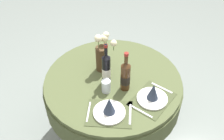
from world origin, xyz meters
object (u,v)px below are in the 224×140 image
object	(u,v)px
place_setting_left	(109,109)
tumbler_near_right	(106,86)
place_setting_right	(153,95)
wine_bottle_left	(106,69)
flower_vase	(102,53)
wine_bottle_centre	(125,76)
dining_table	(113,92)

from	to	relation	value
place_setting_left	tumbler_near_right	distance (m)	0.23
place_setting_right	wine_bottle_left	bearing A→B (deg)	134.21
wine_bottle_left	tumbler_near_right	distance (m)	0.14
flower_vase	wine_bottle_centre	size ratio (longest dim) A/B	0.99
dining_table	wine_bottle_centre	xyz separation A→B (m)	(0.06, -0.13, 0.29)
wine_bottle_left	place_setting_left	bearing A→B (deg)	-102.41
place_setting_right	tumbler_near_right	bearing A→B (deg)	148.57
wine_bottle_centre	tumbler_near_right	world-z (taller)	wine_bottle_centre
wine_bottle_left	wine_bottle_centre	world-z (taller)	wine_bottle_left
flower_vase	wine_bottle_left	xyz separation A→B (m)	(-0.02, -0.17, -0.02)
tumbler_near_right	dining_table	bearing A→B (deg)	51.26
wine_bottle_centre	wine_bottle_left	bearing A→B (deg)	137.70
dining_table	flower_vase	bearing A→B (deg)	105.97
wine_bottle_left	flower_vase	bearing A→B (deg)	84.60
flower_vase	wine_bottle_left	distance (m)	0.18
place_setting_left	flower_vase	xyz separation A→B (m)	(0.09, 0.50, 0.12)
flower_vase	wine_bottle_left	size ratio (longest dim) A/B	0.93
place_setting_right	wine_bottle_centre	distance (m)	0.26
place_setting_left	place_setting_right	world-z (taller)	same
flower_vase	wine_bottle_centre	world-z (taller)	wine_bottle_centre
dining_table	place_setting_left	bearing A→B (deg)	-111.25
place_setting_right	tumbler_near_right	distance (m)	0.37
place_setting_left	place_setting_right	distance (m)	0.36
dining_table	wine_bottle_centre	size ratio (longest dim) A/B	3.29
dining_table	wine_bottle_centre	world-z (taller)	wine_bottle_centre
place_setting_right	wine_bottle_left	xyz separation A→B (m)	(-0.29, 0.29, 0.10)
place_setting_left	flower_vase	size ratio (longest dim) A/B	1.15
wine_bottle_left	wine_bottle_centre	xyz separation A→B (m)	(0.12, -0.11, -0.01)
place_setting_right	wine_bottle_centre	size ratio (longest dim) A/B	1.19
place_setting_right	flower_vase	distance (m)	0.55
place_setting_left	wine_bottle_left	world-z (taller)	wine_bottle_left
flower_vase	place_setting_left	bearing A→B (deg)	-100.02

